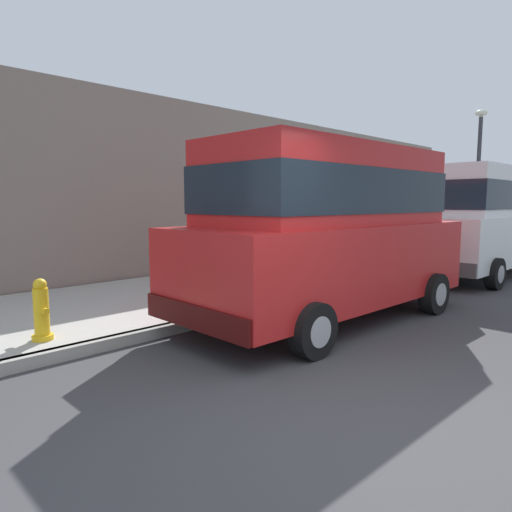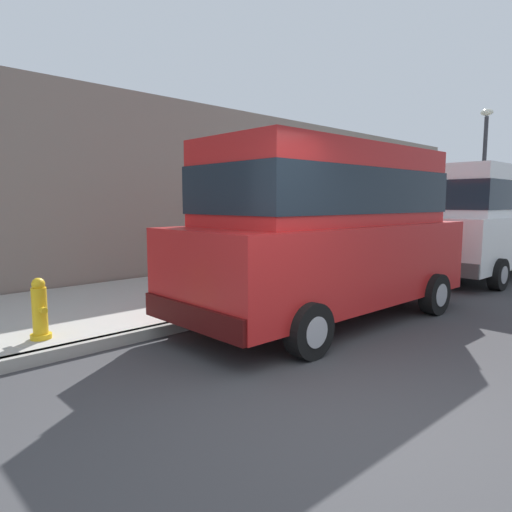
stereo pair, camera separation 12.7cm
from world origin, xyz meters
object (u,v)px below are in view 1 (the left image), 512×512
at_px(street_lamp, 478,164).
at_px(car_white_van, 477,217).
at_px(dog_black, 178,270).
at_px(fire_hydrant, 41,312).
at_px(car_red_van, 328,226).

bearing_deg(street_lamp, car_white_van, -70.24).
bearing_deg(dog_black, car_white_van, 61.30).
bearing_deg(street_lamp, dog_black, -101.08).
bearing_deg(fire_hydrant, car_red_van, 67.78).
bearing_deg(fire_hydrant, street_lamp, 89.57).
xyz_separation_m(fire_hydrant, street_lamp, (0.10, 13.21, 2.43)).
relative_size(dog_black, street_lamp, 0.17).
bearing_deg(fire_hydrant, dog_black, 119.89).
xyz_separation_m(car_white_van, dog_black, (-3.35, -6.11, -0.97)).
distance_m(fire_hydrant, street_lamp, 13.43).
distance_m(car_red_van, dog_black, 3.46).
xyz_separation_m(car_red_van, fire_hydrant, (-1.45, -3.55, -0.92)).
bearing_deg(car_white_van, car_red_van, -90.38).
distance_m(car_red_van, car_white_van, 5.79).
height_order(fire_hydrant, street_lamp, street_lamp).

